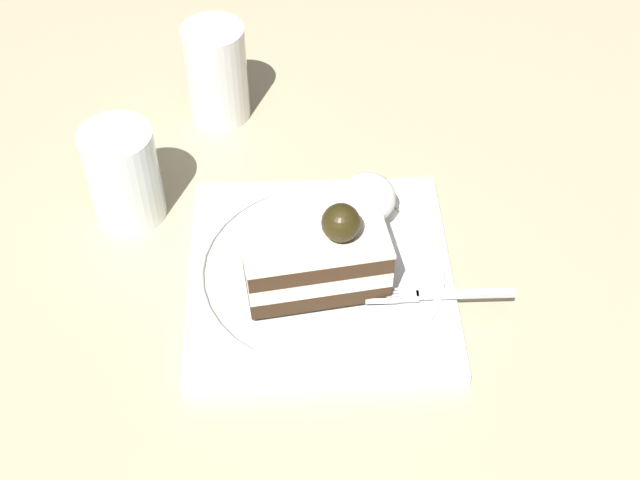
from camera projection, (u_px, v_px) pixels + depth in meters
name	position (u px, v px, depth m)	size (l,w,h in m)	color
ground_plane	(342.00, 277.00, 0.72)	(2.40, 2.40, 0.00)	tan
dessert_plate	(320.00, 273.00, 0.71)	(0.25, 0.25, 0.02)	white
cake_slice	(318.00, 259.00, 0.67)	(0.12, 0.06, 0.08)	#352212
whipped_cream_dollop	(369.00, 198.00, 0.73)	(0.05, 0.05, 0.04)	white
fork	(435.00, 295.00, 0.68)	(0.12, 0.03, 0.00)	silver
drink_glass_near	(217.00, 78.00, 0.84)	(0.06, 0.06, 0.10)	white
drink_glass_far	(125.00, 180.00, 0.74)	(0.06, 0.06, 0.09)	white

